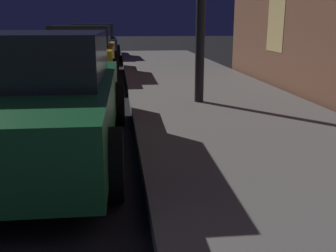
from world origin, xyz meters
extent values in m
cube|color=#19592D|center=(2.85, 3.43, 0.57)|extent=(1.85, 4.27, 0.64)
cube|color=#1E2328|center=(2.85, 3.52, 1.15)|extent=(1.59, 2.13, 0.56)
cylinder|color=black|center=(3.77, 4.72, 0.33)|extent=(0.24, 0.67, 0.66)
cylinder|color=black|center=(3.71, 2.10, 0.33)|extent=(0.24, 0.67, 0.66)
cube|color=gold|center=(2.85, 9.97, 0.57)|extent=(1.76, 4.32, 0.64)
cube|color=#1E2328|center=(2.85, 10.04, 1.15)|extent=(1.53, 2.17, 0.56)
cylinder|color=black|center=(2.01, 11.31, 0.33)|extent=(0.23, 0.66, 0.66)
cylinder|color=black|center=(3.73, 11.29, 0.33)|extent=(0.23, 0.66, 0.66)
cylinder|color=black|center=(1.97, 8.65, 0.33)|extent=(0.23, 0.66, 0.66)
cylinder|color=black|center=(3.69, 8.62, 0.33)|extent=(0.23, 0.66, 0.66)
cube|color=navy|center=(2.85, 15.57, 0.57)|extent=(1.93, 4.18, 0.64)
cube|color=#1E2328|center=(2.86, 15.38, 1.15)|extent=(1.64, 2.21, 0.56)
cylinder|color=black|center=(1.91, 16.80, 0.33)|extent=(0.25, 0.67, 0.66)
cylinder|color=black|center=(3.68, 16.88, 0.33)|extent=(0.25, 0.67, 0.66)
cylinder|color=black|center=(2.02, 14.26, 0.33)|extent=(0.25, 0.67, 0.66)
cylinder|color=black|center=(3.79, 14.33, 0.33)|extent=(0.25, 0.67, 0.66)
cube|color=#F2D17F|center=(7.32, 7.37, 1.48)|extent=(0.06, 0.90, 1.20)
camera|label=1|loc=(3.79, -1.19, 1.55)|focal=41.90mm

